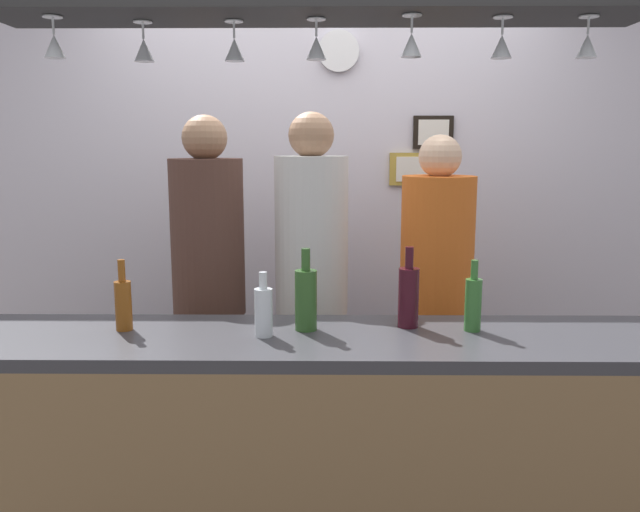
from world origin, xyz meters
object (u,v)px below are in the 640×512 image
object	(u,v)px
person_middle_white_patterned_shirt	(311,264)
bottle_beer_green_import	(473,303)
bottle_wine_dark_red	(408,296)
person_right_orange_shirt	(436,278)
bottle_soda_clear	(263,311)
wall_clock	(339,51)
bottle_champagne_green	(306,298)
picture_frame_lower_pair	(417,169)
bottle_beer_amber_tall	(123,303)
person_left_brown_shirt	(208,266)
picture_frame_upper_small	(433,132)

from	to	relation	value
person_middle_white_patterned_shirt	bottle_beer_green_import	world-z (taller)	person_middle_white_patterned_shirt
bottle_wine_dark_red	person_right_orange_shirt	bearing A→B (deg)	71.78
bottle_soda_clear	wall_clock	bearing A→B (deg)	78.62
bottle_champagne_green	picture_frame_lower_pair	distance (m)	1.51
bottle_beer_amber_tall	picture_frame_lower_pair	world-z (taller)	picture_frame_lower_pair
person_left_brown_shirt	wall_clock	bearing A→B (deg)	46.03
bottle_beer_green_import	bottle_beer_amber_tall	xyz separation A→B (m)	(-1.26, -0.01, -0.00)
person_right_orange_shirt	picture_frame_lower_pair	xyz separation A→B (m)	(-0.02, 0.65, 0.48)
person_left_brown_shirt	bottle_wine_dark_red	bearing A→B (deg)	-37.14
person_right_orange_shirt	wall_clock	xyz separation A→B (m)	(-0.45, 0.64, 1.12)
picture_frame_lower_pair	picture_frame_upper_small	world-z (taller)	picture_frame_upper_small
person_right_orange_shirt	picture_frame_upper_small	world-z (taller)	picture_frame_upper_small
person_left_brown_shirt	bottle_beer_green_import	xyz separation A→B (m)	(1.08, -0.70, -0.00)
picture_frame_lower_pair	bottle_champagne_green	bearing A→B (deg)	-113.23
bottle_champagne_green	picture_frame_lower_pair	xyz separation A→B (m)	(0.57, 1.34, 0.42)
person_left_brown_shirt	bottle_beer_green_import	world-z (taller)	person_left_brown_shirt
picture_frame_lower_pair	bottle_soda_clear	bearing A→B (deg)	-116.93
person_left_brown_shirt	bottle_champagne_green	world-z (taller)	person_left_brown_shirt
bottle_beer_green_import	person_left_brown_shirt	bearing A→B (deg)	147.30
bottle_wine_dark_red	picture_frame_upper_small	world-z (taller)	picture_frame_upper_small
bottle_soda_clear	picture_frame_upper_small	xyz separation A→B (m)	(0.81, 1.42, 0.64)
bottle_champagne_green	bottle_beer_amber_tall	distance (m)	0.66
person_middle_white_patterned_shirt	person_right_orange_shirt	distance (m)	0.59
person_left_brown_shirt	person_right_orange_shirt	bearing A→B (deg)	0.00
person_middle_white_patterned_shirt	bottle_wine_dark_red	world-z (taller)	person_middle_white_patterned_shirt
person_right_orange_shirt	bottle_wine_dark_red	size ratio (longest dim) A/B	5.56
bottle_wine_dark_red	wall_clock	bearing A→B (deg)	100.46
bottle_wine_dark_red	picture_frame_lower_pair	size ratio (longest dim) A/B	1.00
bottle_soda_clear	picture_frame_lower_pair	xyz separation A→B (m)	(0.72, 1.42, 0.44)
person_left_brown_shirt	bottle_champagne_green	xyz separation A→B (m)	(0.48, -0.69, 0.01)
bottle_champagne_green	wall_clock	xyz separation A→B (m)	(0.14, 1.33, 1.05)
bottle_beer_amber_tall	wall_clock	xyz separation A→B (m)	(0.80, 1.34, 1.06)
person_left_brown_shirt	bottle_beer_green_import	bearing A→B (deg)	-32.70
bottle_beer_amber_tall	wall_clock	bearing A→B (deg)	59.24
person_middle_white_patterned_shirt	bottle_wine_dark_red	size ratio (longest dim) A/B	5.90
person_right_orange_shirt	bottle_beer_green_import	world-z (taller)	person_right_orange_shirt
bottle_wine_dark_red	person_left_brown_shirt	bearing A→B (deg)	142.86
picture_frame_upper_small	person_middle_white_patterned_shirt	bearing A→B (deg)	-135.44
bottle_soda_clear	person_right_orange_shirt	bearing A→B (deg)	46.34
picture_frame_upper_small	wall_clock	xyz separation A→B (m)	(-0.52, -0.01, 0.43)
bottle_wine_dark_red	picture_frame_upper_small	xyz separation A→B (m)	(0.28, 1.30, 0.62)
bottle_beer_amber_tall	bottle_soda_clear	bearing A→B (deg)	-7.72
person_middle_white_patterned_shirt	bottle_soda_clear	size ratio (longest dim) A/B	7.69
person_left_brown_shirt	person_middle_white_patterned_shirt	xyz separation A→B (m)	(0.48, -0.00, 0.01)
bottle_wine_dark_red	bottle_soda_clear	distance (m)	0.54
bottle_beer_amber_tall	picture_frame_lower_pair	size ratio (longest dim) A/B	0.87
bottle_wine_dark_red	wall_clock	xyz separation A→B (m)	(-0.24, 1.29, 1.05)
bottle_beer_amber_tall	picture_frame_lower_pair	bearing A→B (deg)	47.51
person_middle_white_patterned_shirt	bottle_beer_amber_tall	xyz separation A→B (m)	(-0.66, -0.70, -0.02)
picture_frame_lower_pair	person_right_orange_shirt	bearing A→B (deg)	-88.63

